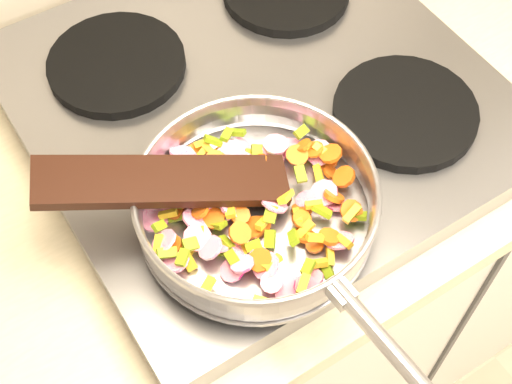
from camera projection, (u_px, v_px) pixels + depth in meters
cooktop at (257, 101)px, 0.98m from camera, size 0.60×0.60×0.04m
grate_fl at (221, 209)px, 0.85m from camera, size 0.19×0.19×0.02m
grate_fr at (405, 112)px, 0.93m from camera, size 0.19×0.19×0.02m
grate_bl at (117, 64)px, 0.98m from camera, size 0.19×0.19×0.02m
saute_pan at (257, 203)px, 0.80m from camera, size 0.32×0.49×0.06m
vegetable_heap at (251, 205)px, 0.82m from camera, size 0.26×0.26×0.05m
wooden_spatula at (164, 181)px, 0.79m from camera, size 0.28×0.17×0.07m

